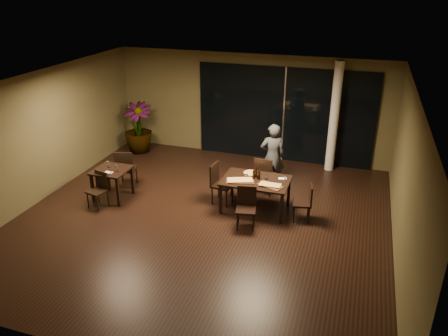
% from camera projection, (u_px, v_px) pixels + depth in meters
% --- Properties ---
extents(ground, '(8.00, 8.00, 0.00)m').
position_uv_depth(ground, '(202.00, 219.00, 9.68)').
color(ground, black).
rests_on(ground, ground).
extents(wall_back, '(8.00, 0.10, 3.00)m').
position_uv_depth(wall_back, '(251.00, 106.00, 12.60)').
color(wall_back, brown).
rests_on(wall_back, ground).
extents(wall_front, '(8.00, 0.10, 3.00)m').
position_uv_depth(wall_front, '(88.00, 271.00, 5.55)').
color(wall_front, brown).
rests_on(wall_front, ground).
extents(wall_left, '(0.10, 8.00, 3.00)m').
position_uv_depth(wall_left, '(39.00, 136.00, 10.22)').
color(wall_left, brown).
rests_on(wall_left, ground).
extents(wall_right, '(0.10, 8.00, 3.00)m').
position_uv_depth(wall_right, '(409.00, 183.00, 7.93)').
color(wall_right, brown).
rests_on(wall_right, ground).
extents(ceiling, '(8.00, 8.00, 0.04)m').
position_uv_depth(ceiling, '(199.00, 84.00, 8.47)').
color(ceiling, silver).
rests_on(ceiling, wall_back).
extents(window_panel, '(5.00, 0.06, 2.70)m').
position_uv_depth(window_panel, '(284.00, 115.00, 12.30)').
color(window_panel, black).
rests_on(window_panel, ground).
extents(column, '(0.24, 0.24, 3.00)m').
position_uv_depth(column, '(334.00, 118.00, 11.58)').
color(column, white).
rests_on(column, ground).
extents(main_table, '(1.50, 1.00, 0.75)m').
position_uv_depth(main_table, '(256.00, 183.00, 9.83)').
color(main_table, black).
rests_on(main_table, ground).
extents(side_table, '(0.80, 0.80, 0.75)m').
position_uv_depth(side_table, '(112.00, 174.00, 10.37)').
color(side_table, black).
rests_on(side_table, ground).
extents(chair_main_far, '(0.48, 0.48, 0.97)m').
position_uv_depth(chair_main_far, '(264.00, 174.00, 10.58)').
color(chair_main_far, black).
rests_on(chair_main_far, ground).
extents(chair_main_near, '(0.48, 0.48, 0.89)m').
position_uv_depth(chair_main_near, '(246.00, 205.00, 9.25)').
color(chair_main_near, black).
rests_on(chair_main_near, ground).
extents(chair_main_left, '(0.49, 0.49, 0.97)m').
position_uv_depth(chair_main_left, '(219.00, 181.00, 10.21)').
color(chair_main_left, black).
rests_on(chair_main_left, ground).
extents(chair_main_right, '(0.46, 0.46, 0.85)m').
position_uv_depth(chair_main_right, '(306.00, 200.00, 9.48)').
color(chair_main_right, black).
rests_on(chair_main_right, ground).
extents(chair_side_far, '(0.56, 0.56, 1.00)m').
position_uv_depth(chair_side_far, '(125.00, 167.00, 10.92)').
color(chair_side_far, black).
rests_on(chair_side_far, ground).
extents(chair_side_near, '(0.48, 0.48, 0.84)m').
position_uv_depth(chair_side_near, '(99.00, 187.00, 10.07)').
color(chair_side_near, black).
rests_on(chair_side_near, ground).
extents(diner, '(0.67, 0.55, 1.68)m').
position_uv_depth(diner, '(272.00, 156.00, 10.81)').
color(diner, '#323437').
rests_on(diner, ground).
extents(potted_plant, '(0.96, 0.96, 1.51)m').
position_uv_depth(potted_plant, '(138.00, 128.00, 13.13)').
color(potted_plant, '#1E521B').
rests_on(potted_plant, ground).
extents(pizza_board_left, '(0.69, 0.48, 0.01)m').
position_uv_depth(pizza_board_left, '(240.00, 181.00, 9.72)').
color(pizza_board_left, '#402514').
rests_on(pizza_board_left, main_table).
extents(pizza_board_right, '(0.61, 0.46, 0.01)m').
position_uv_depth(pizza_board_right, '(270.00, 186.00, 9.50)').
color(pizza_board_right, '#452616').
rests_on(pizza_board_right, main_table).
extents(oblong_pizza_left, '(0.59, 0.42, 0.02)m').
position_uv_depth(oblong_pizza_left, '(240.00, 180.00, 9.72)').
color(oblong_pizza_left, maroon).
rests_on(oblong_pizza_left, pizza_board_left).
extents(oblong_pizza_right, '(0.45, 0.21, 0.02)m').
position_uv_depth(oblong_pizza_right, '(270.00, 185.00, 9.49)').
color(oblong_pizza_right, maroon).
rests_on(oblong_pizza_right, pizza_board_right).
extents(round_pizza, '(0.33, 0.33, 0.01)m').
position_uv_depth(round_pizza, '(251.00, 173.00, 10.11)').
color(round_pizza, '#A93512').
rests_on(round_pizza, main_table).
extents(bottle_a, '(0.06, 0.06, 0.28)m').
position_uv_depth(bottle_a, '(254.00, 173.00, 9.78)').
color(bottle_a, black).
rests_on(bottle_a, main_table).
extents(bottle_b, '(0.07, 0.07, 0.31)m').
position_uv_depth(bottle_b, '(259.00, 173.00, 9.77)').
color(bottle_b, black).
rests_on(bottle_b, main_table).
extents(bottle_c, '(0.07, 0.07, 0.30)m').
position_uv_depth(bottle_c, '(257.00, 171.00, 9.86)').
color(bottle_c, black).
rests_on(bottle_c, main_table).
extents(tumbler_left, '(0.07, 0.07, 0.08)m').
position_uv_depth(tumbler_left, '(246.00, 176.00, 9.87)').
color(tumbler_left, white).
rests_on(tumbler_left, main_table).
extents(tumbler_right, '(0.07, 0.07, 0.09)m').
position_uv_depth(tumbler_right, '(266.00, 177.00, 9.81)').
color(tumbler_right, white).
rests_on(tumbler_right, main_table).
extents(napkin_near, '(0.19, 0.12, 0.01)m').
position_uv_depth(napkin_near, '(277.00, 185.00, 9.55)').
color(napkin_near, white).
rests_on(napkin_near, main_table).
extents(napkin_far, '(0.20, 0.14, 0.01)m').
position_uv_depth(napkin_far, '(283.00, 179.00, 9.83)').
color(napkin_far, white).
rests_on(napkin_far, main_table).
extents(wine_glass_a, '(0.07, 0.07, 0.16)m').
position_uv_depth(wine_glass_a, '(108.00, 164.00, 10.39)').
color(wine_glass_a, white).
rests_on(wine_glass_a, side_table).
extents(wine_glass_b, '(0.08, 0.08, 0.17)m').
position_uv_depth(wine_glass_b, '(117.00, 168.00, 10.18)').
color(wine_glass_b, white).
rests_on(wine_glass_b, side_table).
extents(side_napkin, '(0.18, 0.11, 0.01)m').
position_uv_depth(side_napkin, '(109.00, 172.00, 10.14)').
color(side_napkin, white).
rests_on(side_napkin, side_table).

